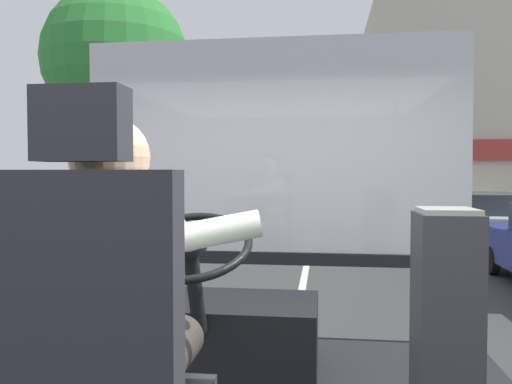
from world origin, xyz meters
TOP-DOWN VIEW (x-y plane):
  - ground at (0.00, 8.80)m, footprint 18.00×44.00m
  - driver_seat at (-0.24, -0.45)m, footprint 0.48×0.48m
  - bus_driver at (-0.24, -0.34)m, footprint 0.78×0.57m
  - steering_console at (-0.24, 0.89)m, footprint 1.10×1.01m
  - fare_box at (0.81, 0.33)m, footprint 0.23×0.27m
  - windshield_panel at (0.00, 1.62)m, footprint 2.50×0.08m
  - street_tree at (-4.28, 9.30)m, footprint 3.23×3.23m
  - shop_building at (6.39, 16.20)m, footprint 9.26×5.50m
  - parked_car_silver at (4.29, 11.59)m, footprint 1.92×4.40m
  - parked_car_white at (4.61, 17.32)m, footprint 1.92×4.20m

SIDE VIEW (x-z plane):
  - ground at x=0.00m, z-range -0.05..0.00m
  - parked_car_white at x=4.61m, z-range 0.02..1.25m
  - parked_car_silver at x=4.29m, z-range 0.02..1.36m
  - steering_console at x=-0.24m, z-range 0.55..1.43m
  - fare_box at x=0.81m, z-range 0.76..1.69m
  - driver_seat at x=-0.24m, z-range 0.66..1.93m
  - bus_driver at x=-0.24m, z-range 1.08..1.88m
  - windshield_panel at x=0.00m, z-range 1.07..2.55m
  - shop_building at x=6.39m, z-range 0.00..6.96m
  - street_tree at x=-4.28m, z-range 1.34..7.32m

